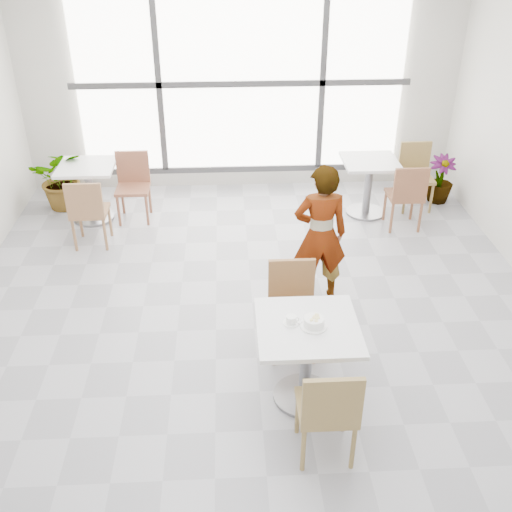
{
  "coord_description": "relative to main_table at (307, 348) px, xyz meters",
  "views": [
    {
      "loc": [
        -0.23,
        -4.63,
        3.56
      ],
      "look_at": [
        0.0,
        -0.3,
        1.0
      ],
      "focal_mm": 41.68,
      "sensor_mm": 36.0,
      "label": 1
    }
  ],
  "objects": [
    {
      "name": "bg_table_left",
      "position": [
        -2.36,
        3.44,
        -0.04
      ],
      "size": [
        0.7,
        0.7,
        0.75
      ],
      "color": "white",
      "rests_on": "ground"
    },
    {
      "name": "oatmeal_bowl",
      "position": [
        0.04,
        -0.02,
        0.27
      ],
      "size": [
        0.21,
        0.21,
        0.09
      ],
      "color": "white",
      "rests_on": "main_table"
    },
    {
      "name": "plant_right",
      "position": [
        2.33,
        3.73,
        -0.19
      ],
      "size": [
        0.4,
        0.4,
        0.66
      ],
      "primitive_type": "imported",
      "rotation": [
        0.0,
        0.0,
        -0.08
      ],
      "color": "#39783A",
      "rests_on": "ground"
    },
    {
      "name": "bg_table_right",
      "position": [
        1.25,
        3.41,
        -0.04
      ],
      "size": [
        0.7,
        0.7,
        0.75
      ],
      "color": "white",
      "rests_on": "ground"
    },
    {
      "name": "window",
      "position": [
        -0.37,
        4.39,
        0.98
      ],
      "size": [
        4.6,
        0.07,
        2.52
      ],
      "color": "white",
      "rests_on": "ground"
    },
    {
      "name": "bg_chair_right_near",
      "position": [
        1.62,
        2.94,
        -0.02
      ],
      "size": [
        0.42,
        0.42,
        0.87
      ],
      "rotation": [
        0.0,
        0.0,
        3.14
      ],
      "color": "brown",
      "rests_on": "ground"
    },
    {
      "name": "chair_far",
      "position": [
        -0.04,
        0.69,
        -0.02
      ],
      "size": [
        0.42,
        0.42,
        0.87
      ],
      "color": "brown",
      "rests_on": "ground"
    },
    {
      "name": "floor",
      "position": [
        -0.37,
        0.96,
        -0.52
      ],
      "size": [
        7.0,
        7.0,
        0.0
      ],
      "primitive_type": "plane",
      "color": "#9E9EA5",
      "rests_on": "ground"
    },
    {
      "name": "bg_chair_left_far",
      "position": [
        -1.81,
        3.48,
        -0.02
      ],
      "size": [
        0.42,
        0.42,
        0.87
      ],
      "color": "#945840",
      "rests_on": "ground"
    },
    {
      "name": "bg_chair_right_far",
      "position": [
        1.93,
        3.63,
        -0.02
      ],
      "size": [
        0.42,
        0.42,
        0.87
      ],
      "color": "olive",
      "rests_on": "ground"
    },
    {
      "name": "plant_left",
      "position": [
        -2.79,
        3.82,
        -0.1
      ],
      "size": [
        0.79,
        0.69,
        0.85
      ],
      "primitive_type": "imported",
      "rotation": [
        0.0,
        0.0,
        0.04
      ],
      "color": "#48723D",
      "rests_on": "ground"
    },
    {
      "name": "coffee_cup",
      "position": [
        -0.13,
        0.03,
        0.26
      ],
      "size": [
        0.16,
        0.13,
        0.07
      ],
      "color": "white",
      "rests_on": "main_table"
    },
    {
      "name": "wall_back",
      "position": [
        -0.37,
        4.46,
        0.98
      ],
      "size": [
        6.0,
        0.0,
        6.0
      ],
      "primitive_type": "plane",
      "rotation": [
        1.57,
        0.0,
        0.0
      ],
      "color": "silver",
      "rests_on": "ground"
    },
    {
      "name": "bg_chair_left_near",
      "position": [
        -2.23,
        2.69,
        -0.02
      ],
      "size": [
        0.42,
        0.42,
        0.87
      ],
      "rotation": [
        0.0,
        0.0,
        3.14
      ],
      "color": "#9B6D48",
      "rests_on": "ground"
    },
    {
      "name": "main_table",
      "position": [
        0.0,
        0.0,
        0.0
      ],
      "size": [
        0.8,
        0.8,
        0.75
      ],
      "color": "silver",
      "rests_on": "ground"
    },
    {
      "name": "chair_near",
      "position": [
        0.07,
        -0.64,
        -0.02
      ],
      "size": [
        0.42,
        0.42,
        0.87
      ],
      "rotation": [
        0.0,
        0.0,
        3.14
      ],
      "color": "olive",
      "rests_on": "ground"
    },
    {
      "name": "person",
      "position": [
        0.32,
        1.48,
        0.22
      ],
      "size": [
        0.55,
        0.37,
        1.48
      ],
      "primitive_type": "imported",
      "rotation": [
        0.0,
        0.0,
        3.17
      ],
      "color": "black",
      "rests_on": "ground"
    }
  ]
}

